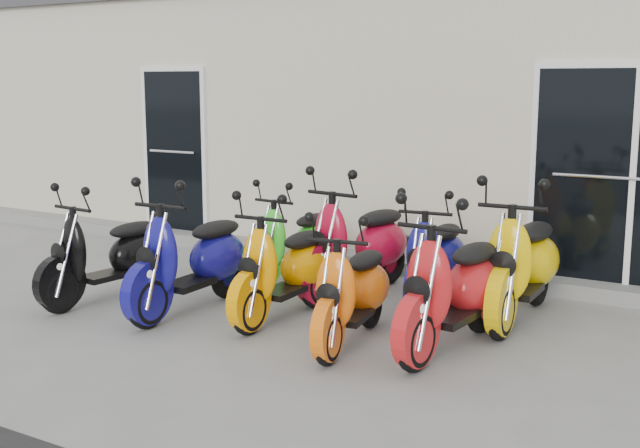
# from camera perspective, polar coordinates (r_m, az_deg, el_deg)

# --- Properties ---
(ground) EXTENTS (80.00, 80.00, 0.00)m
(ground) POSITION_cam_1_polar(r_m,az_deg,el_deg) (7.50, -2.37, -6.35)
(ground) COLOR gray
(ground) RESTS_ON ground
(building) EXTENTS (14.00, 6.00, 3.20)m
(building) POSITION_cam_1_polar(r_m,az_deg,el_deg) (11.89, 11.58, 7.41)
(building) COLOR beige
(building) RESTS_ON ground
(front_step) EXTENTS (14.00, 0.40, 0.15)m
(front_step) POSITION_cam_1_polar(r_m,az_deg,el_deg) (9.18, 4.57, -2.81)
(front_step) COLOR gray
(front_step) RESTS_ON ground
(door_left) EXTENTS (1.07, 0.08, 2.22)m
(door_left) POSITION_cam_1_polar(r_m,az_deg,el_deg) (10.90, -10.28, 5.42)
(door_left) COLOR black
(door_left) RESTS_ON front_step
(door_right) EXTENTS (2.02, 0.08, 2.22)m
(door_right) POSITION_cam_1_polar(r_m,az_deg,el_deg) (8.33, 21.43, 3.47)
(door_right) COLOR black
(door_right) RESTS_ON front_step
(scooter_front_black) EXTENTS (0.75, 1.67, 1.19)m
(scooter_front_black) POSITION_cam_1_polar(r_m,az_deg,el_deg) (8.04, -14.94, -1.19)
(scooter_front_black) COLOR black
(scooter_front_black) RESTS_ON ground
(scooter_front_blue) EXTENTS (0.67, 1.77, 1.30)m
(scooter_front_blue) POSITION_cam_1_polar(r_m,az_deg,el_deg) (7.48, -9.17, -1.37)
(scooter_front_blue) COLOR navy
(scooter_front_blue) RESTS_ON ground
(scooter_front_orange_a) EXTENTS (0.63, 1.65, 1.21)m
(scooter_front_orange_a) POSITION_cam_1_polar(r_m,az_deg,el_deg) (7.19, -2.55, -2.10)
(scooter_front_orange_a) COLOR #FF9E00
(scooter_front_orange_a) RESTS_ON ground
(scooter_front_orange_b) EXTENTS (0.80, 1.62, 1.15)m
(scooter_front_orange_b) POSITION_cam_1_polar(r_m,az_deg,el_deg) (6.49, 2.31, -3.73)
(scooter_front_orange_b) COLOR orange
(scooter_front_orange_b) RESTS_ON ground
(scooter_front_red) EXTENTS (0.78, 1.82, 1.31)m
(scooter_front_red) POSITION_cam_1_polar(r_m,az_deg,el_deg) (6.42, 9.53, -3.28)
(scooter_front_red) COLOR red
(scooter_front_red) RESTS_ON ground
(scooter_back_green) EXTENTS (0.71, 1.58, 1.13)m
(scooter_back_green) POSITION_cam_1_polar(r_m,az_deg,el_deg) (8.51, -1.77, -0.43)
(scooter_back_green) COLOR #3EE02B
(scooter_back_green) RESTS_ON ground
(scooter_back_red) EXTENTS (0.91, 1.88, 1.33)m
(scooter_back_red) POSITION_cam_1_polar(r_m,az_deg,el_deg) (7.97, 2.70, -0.44)
(scooter_back_red) COLOR #B00B28
(scooter_back_red) RESTS_ON ground
(scooter_back_blue) EXTENTS (0.74, 1.64, 1.17)m
(scooter_back_blue) POSITION_cam_1_polar(r_m,az_deg,el_deg) (7.75, 8.24, -1.45)
(scooter_back_blue) COLOR navy
(scooter_back_blue) RESTS_ON ground
(scooter_back_yellow) EXTENTS (0.73, 1.85, 1.35)m
(scooter_back_yellow) POSITION_cam_1_polar(r_m,az_deg,el_deg) (7.32, 14.27, -1.60)
(scooter_back_yellow) COLOR yellow
(scooter_back_yellow) RESTS_ON ground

